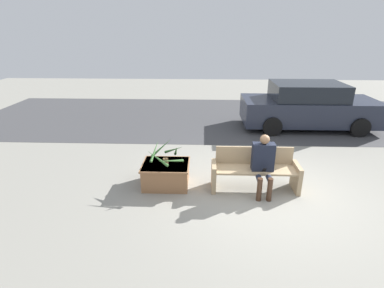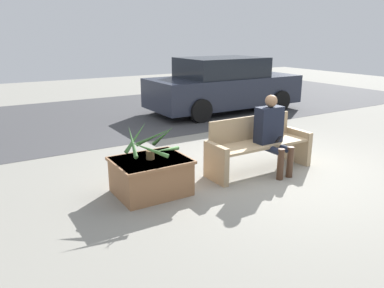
% 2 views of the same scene
% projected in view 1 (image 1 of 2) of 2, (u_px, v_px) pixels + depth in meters
% --- Properties ---
extents(ground_plane, '(30.00, 30.00, 0.00)m').
position_uv_depth(ground_plane, '(268.00, 194.00, 6.25)').
color(ground_plane, gray).
extents(road_surface, '(20.00, 6.00, 0.01)m').
position_uv_depth(road_surface, '(238.00, 117.00, 11.63)').
color(road_surface, '#424244').
rests_on(road_surface, ground_plane).
extents(bench, '(1.83, 0.56, 0.88)m').
position_uv_depth(bench, '(255.00, 170.00, 6.36)').
color(bench, tan).
rests_on(bench, ground_plane).
extents(person_seated, '(0.45, 0.57, 1.26)m').
position_uv_depth(person_seated, '(263.00, 162.00, 6.09)').
color(person_seated, black).
rests_on(person_seated, ground_plane).
extents(planter_box, '(1.02, 0.84, 0.51)m').
position_uv_depth(planter_box, '(166.00, 174.00, 6.54)').
color(planter_box, '#936642').
rests_on(planter_box, ground_plane).
extents(potted_plant, '(0.79, 0.80, 0.49)m').
position_uv_depth(potted_plant, '(166.00, 154.00, 6.37)').
color(potted_plant, brown).
rests_on(potted_plant, planter_box).
extents(parked_car, '(4.45, 1.98, 1.55)m').
position_uv_depth(parked_car, '(308.00, 106.00, 10.18)').
color(parked_car, '#232838').
rests_on(parked_car, ground_plane).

